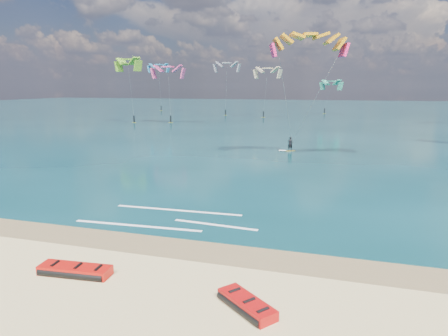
# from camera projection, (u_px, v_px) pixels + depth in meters

# --- Properties ---
(ground) EXTENTS (320.00, 320.00, 0.00)m
(ground) POSITION_uv_depth(u_px,v_px,m) (266.00, 141.00, 53.96)
(ground) COLOR tan
(ground) RESTS_ON ground
(wet_sand_strip) EXTENTS (320.00, 2.40, 0.01)m
(wet_sand_strip) POSITION_uv_depth(u_px,v_px,m) (126.00, 241.00, 19.20)
(wet_sand_strip) COLOR olive
(wet_sand_strip) RESTS_ON ground
(sea) EXTENTS (320.00, 200.00, 0.04)m
(sea) POSITION_uv_depth(u_px,v_px,m) (307.00, 112.00, 114.10)
(sea) COLOR #093135
(sea) RESTS_ON ground
(packed_kite_left) EXTENTS (3.20, 1.44, 0.43)m
(packed_kite_left) POSITION_uv_depth(u_px,v_px,m) (75.00, 274.00, 15.82)
(packed_kite_left) COLOR red
(packed_kite_left) RESTS_ON ground
(packed_kite_mid) EXTENTS (2.70, 2.48, 0.42)m
(packed_kite_mid) POSITION_uv_depth(u_px,v_px,m) (247.00, 309.00, 13.37)
(packed_kite_mid) COLOR #BD0D0D
(packed_kite_mid) RESTS_ON ground
(kitesurfer_main) EXTENTS (8.42, 8.68, 13.38)m
(kitesurfer_main) POSITION_uv_depth(u_px,v_px,m) (299.00, 90.00, 40.68)
(kitesurfer_main) COLOR yellow
(kitesurfer_main) RESTS_ON sea
(shoreline_foam) EXTENTS (9.91, 3.67, 0.01)m
(shoreline_foam) POSITION_uv_depth(u_px,v_px,m) (172.00, 219.00, 22.28)
(shoreline_foam) COLOR white
(shoreline_foam) RESTS_ON ground
(distant_kites) EXTENTS (81.85, 42.70, 13.23)m
(distant_kites) POSITION_uv_depth(u_px,v_px,m) (244.00, 93.00, 88.63)
(distant_kites) COLOR tan
(distant_kites) RESTS_ON ground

